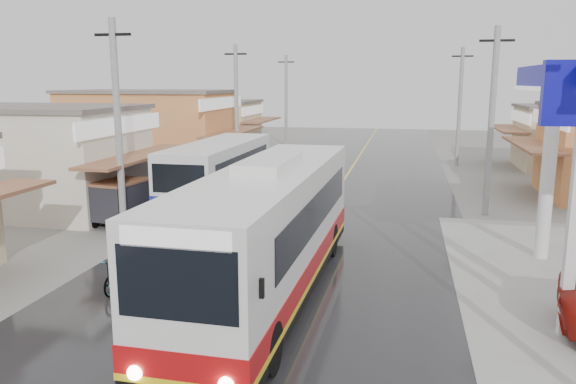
# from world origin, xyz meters

# --- Properties ---
(ground) EXTENTS (120.00, 120.00, 0.00)m
(ground) POSITION_xyz_m (0.00, 0.00, 0.00)
(ground) COLOR slate
(ground) RESTS_ON ground
(road) EXTENTS (12.00, 90.00, 0.02)m
(road) POSITION_xyz_m (0.00, 15.00, 0.01)
(road) COLOR black
(road) RESTS_ON ground
(centre_line) EXTENTS (0.15, 90.00, 0.01)m
(centre_line) POSITION_xyz_m (0.00, 15.00, 0.02)
(centre_line) COLOR #D8CC4C
(centre_line) RESTS_ON road
(shopfronts_left) EXTENTS (11.00, 44.00, 5.20)m
(shopfronts_left) POSITION_xyz_m (-13.00, 18.00, 0.00)
(shopfronts_left) COLOR tan
(shopfronts_left) RESTS_ON ground
(utility_poles_left) EXTENTS (1.60, 50.00, 8.00)m
(utility_poles_left) POSITION_xyz_m (-7.00, 16.00, 0.00)
(utility_poles_left) COLOR gray
(utility_poles_left) RESTS_ON ground
(utility_poles_right) EXTENTS (1.60, 36.00, 8.00)m
(utility_poles_right) POSITION_xyz_m (7.00, 15.00, 0.00)
(utility_poles_right) COLOR gray
(utility_poles_right) RESTS_ON ground
(coach_bus) EXTENTS (2.96, 12.08, 3.75)m
(coach_bus) POSITION_xyz_m (-0.02, 4.11, 1.81)
(coach_bus) COLOR silver
(coach_bus) RESTS_ON road
(second_bus) EXTENTS (2.60, 9.16, 3.03)m
(second_bus) POSITION_xyz_m (-4.79, 13.92, 1.63)
(second_bus) COLOR silver
(second_bus) RESTS_ON road
(cyclist) EXTENTS (0.66, 1.80, 1.93)m
(cyclist) POSITION_xyz_m (-4.19, 3.52, 0.63)
(cyclist) COLOR black
(cyclist) RESTS_ON ground
(tricycle_near) EXTENTS (1.90, 2.61, 1.85)m
(tricycle_near) POSITION_xyz_m (-7.72, 10.12, 1.05)
(tricycle_near) COLOR #26262D
(tricycle_near) RESTS_ON ground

